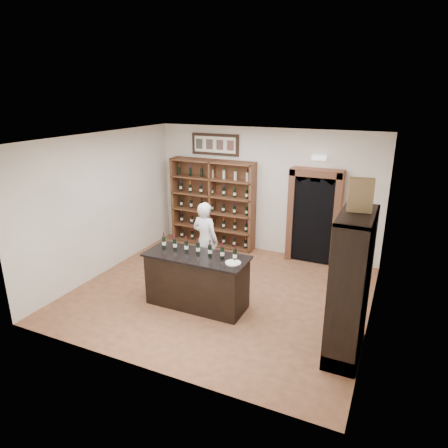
{
  "coord_description": "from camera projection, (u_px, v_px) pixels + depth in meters",
  "views": [
    {
      "loc": [
        2.99,
        -6.37,
        3.77
      ],
      "look_at": [
        -0.07,
        0.3,
        1.33
      ],
      "focal_mm": 32.0,
      "sensor_mm": 36.0,
      "label": 1
    }
  ],
  "objects": [
    {
      "name": "counter_bottle_4",
      "position": [
        210.0,
        250.0,
        7.04
      ],
      "size": [
        0.07,
        0.07,
        0.3
      ],
      "color": "black",
      "rests_on": "tasting_counter"
    },
    {
      "name": "counter_bottle_5",
      "position": [
        222.0,
        253.0,
        6.95
      ],
      "size": [
        0.07,
        0.07,
        0.3
      ],
      "color": "black",
      "rests_on": "tasting_counter"
    },
    {
      "name": "wall_right",
      "position": [
        378.0,
        243.0,
        6.31
      ],
      "size": [
        0.04,
        5.0,
        3.0
      ],
      "primitive_type": "cube",
      "color": "white",
      "rests_on": "ground"
    },
    {
      "name": "counter_bottle_0",
      "position": [
        164.0,
        242.0,
        7.42
      ],
      "size": [
        0.07,
        0.07,
        0.3
      ],
      "color": "black",
      "rests_on": "tasting_counter"
    },
    {
      "name": "wine_crate",
      "position": [
        361.0,
        195.0,
        5.43
      ],
      "size": [
        0.35,
        0.18,
        0.47
      ],
      "primitive_type": "cube",
      "rotation": [
        0.0,
        0.0,
        0.14
      ],
      "color": "tan",
      "rests_on": "side_cabinet"
    },
    {
      "name": "arched_doorway",
      "position": [
        314.0,
        214.0,
        9.03
      ],
      "size": [
        1.17,
        0.35,
        2.17
      ],
      "color": "black",
      "rests_on": "ground"
    },
    {
      "name": "side_cabinet",
      "position": [
        350.0,
        308.0,
        5.86
      ],
      "size": [
        0.48,
        1.2,
        2.2
      ],
      "color": "black",
      "rests_on": "ground"
    },
    {
      "name": "wall_left",
      "position": [
        104.0,
        204.0,
        8.48
      ],
      "size": [
        0.04,
        5.0,
        3.0
      ],
      "primitive_type": "cube",
      "color": "white",
      "rests_on": "ground"
    },
    {
      "name": "counter_bottle_3",
      "position": [
        198.0,
        248.0,
        7.14
      ],
      "size": [
        0.07,
        0.07,
        0.3
      ],
      "color": "black",
      "rests_on": "tasting_counter"
    },
    {
      "name": "counter_bottle_1",
      "position": [
        175.0,
        244.0,
        7.33
      ],
      "size": [
        0.07,
        0.07,
        0.3
      ],
      "color": "black",
      "rests_on": "tasting_counter"
    },
    {
      "name": "floor",
      "position": [
        221.0,
        293.0,
        7.87
      ],
      "size": [
        5.5,
        5.5,
        0.0
      ],
      "primitive_type": "plane",
      "color": "#9A5E3D",
      "rests_on": "ground"
    },
    {
      "name": "plate",
      "position": [
        233.0,
        263.0,
        6.77
      ],
      "size": [
        0.27,
        0.27,
        0.02
      ],
      "primitive_type": "cylinder",
      "color": "white",
      "rests_on": "tasting_counter"
    },
    {
      "name": "wall_back",
      "position": [
        265.0,
        191.0,
        9.55
      ],
      "size": [
        5.5,
        0.04,
        3.0
      ],
      "primitive_type": "cube",
      "color": "white",
      "rests_on": "ground"
    },
    {
      "name": "counter_bottle_6",
      "position": [
        235.0,
        255.0,
        6.85
      ],
      "size": [
        0.07,
        0.07,
        0.3
      ],
      "color": "black",
      "rests_on": "tasting_counter"
    },
    {
      "name": "emergency_light",
      "position": [
        319.0,
        158.0,
        8.71
      ],
      "size": [
        0.3,
        0.1,
        0.1
      ],
      "primitive_type": "cube",
      "color": "white",
      "rests_on": "wall_back"
    },
    {
      "name": "wine_shelf",
      "position": [
        213.0,
        203.0,
        10.05
      ],
      "size": [
        2.2,
        0.38,
        2.2
      ],
      "color": "brown",
      "rests_on": "ground"
    },
    {
      "name": "shopkeeper",
      "position": [
        205.0,
        240.0,
        8.35
      ],
      "size": [
        0.65,
        0.47,
        1.64
      ],
      "primitive_type": "imported",
      "rotation": [
        0.0,
        0.0,
        3.0
      ],
      "color": "white",
      "rests_on": "ground"
    },
    {
      "name": "framed_picture",
      "position": [
        215.0,
        144.0,
        9.71
      ],
      "size": [
        1.25,
        0.04,
        0.52
      ],
      "primitive_type": "cube",
      "color": "black",
      "rests_on": "wall_back"
    },
    {
      "name": "tasting_counter",
      "position": [
        197.0,
        281.0,
        7.28
      ],
      "size": [
        1.88,
        0.78,
        1.0
      ],
      "color": "black",
      "rests_on": "ground"
    },
    {
      "name": "ceiling",
      "position": [
        220.0,
        138.0,
        6.92
      ],
      "size": [
        5.5,
        5.5,
        0.0
      ],
      "primitive_type": "plane",
      "rotation": [
        3.14,
        0.0,
        0.0
      ],
      "color": "white",
      "rests_on": "wall_back"
    },
    {
      "name": "counter_bottle_2",
      "position": [
        186.0,
        246.0,
        7.23
      ],
      "size": [
        0.07,
        0.07,
        0.3
      ],
      "color": "black",
      "rests_on": "tasting_counter"
    }
  ]
}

